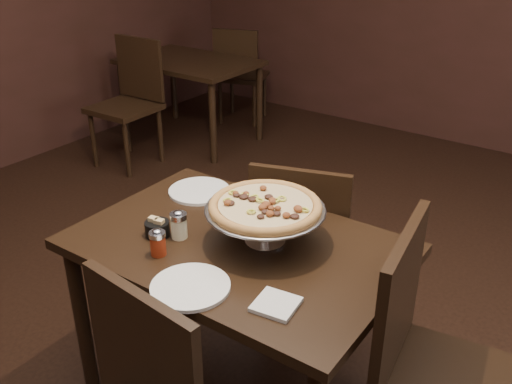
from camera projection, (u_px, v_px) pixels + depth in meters
The scene contains 15 objects.
room at pixel (255, 72), 1.72m from camera, with size 6.04×7.04×2.84m.
dining_table at pixel (237, 264), 2.14m from camera, with size 1.20×0.80×0.75m.
background_table at pixel (190, 71), 4.85m from camera, with size 1.12×0.75×0.70m.
pizza_stand at pixel (265, 207), 2.03m from camera, with size 0.44×0.44×0.18m.
parmesan_shaker at pixel (179, 225), 2.10m from camera, with size 0.06×0.06×0.11m.
pepper_flake_shaker at pixel (158, 243), 2.00m from camera, with size 0.06×0.06×0.10m.
packet_caddy at pixel (157, 228), 2.13m from camera, with size 0.09×0.09×0.07m.
napkin_stack at pixel (276, 304), 1.75m from camera, with size 0.13×0.13×0.01m, color silver.
plate_left at pixel (199, 191), 2.46m from camera, with size 0.26×0.26×0.01m, color white.
plate_near at pixel (190, 287), 1.84m from camera, with size 0.26×0.26×0.01m, color white.
serving_spatula at pixel (259, 221), 1.95m from camera, with size 0.15×0.15×0.02m.
chair_far at pixel (303, 243), 2.56m from camera, with size 0.54×0.54×0.91m.
chair_side at pixel (432, 366), 1.81m from camera, with size 0.53×0.53×1.00m.
bg_chair_far at pixel (240, 72), 5.30m from camera, with size 0.53×0.53×0.89m.
bg_chair_near at pixel (130, 98), 4.43m from camera, with size 0.47×0.47×0.97m.
Camera 1 is at (1.05, -1.36, 1.84)m, focal length 40.00 mm.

